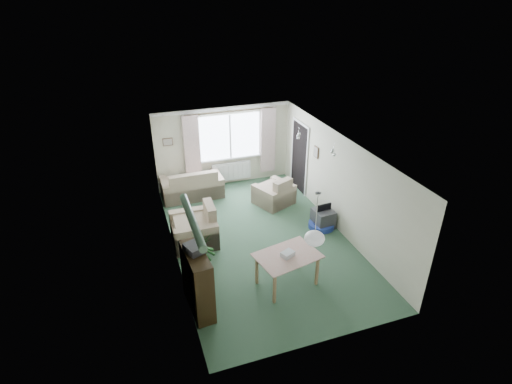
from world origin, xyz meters
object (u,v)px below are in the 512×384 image
object	(u,v)px
tv_cube	(323,218)
armchair_left	(193,225)
bookshelf	(198,281)
houseplant	(202,263)
armchair_corner	(274,190)
coffee_table	(207,188)
sofa	(192,183)
dining_table	(287,270)
pet_bed	(321,225)

from	to	relation	value
tv_cube	armchair_left	bearing A→B (deg)	169.04
armchair_left	tv_cube	distance (m)	3.23
bookshelf	houseplant	bearing A→B (deg)	63.78
armchair_corner	bookshelf	distance (m)	4.37
coffee_table	houseplant	bearing A→B (deg)	-103.80
sofa	coffee_table	world-z (taller)	sofa
coffee_table	houseplant	size ratio (longest dim) A/B	0.67
sofa	armchair_corner	size ratio (longest dim) A/B	1.85
dining_table	pet_bed	distance (m)	2.39
armchair_left	tv_cube	size ratio (longest dim) A/B	2.09
houseplant	armchair_corner	bearing A→B (deg)	47.56
bookshelf	pet_bed	distance (m)	3.96
coffee_table	dining_table	world-z (taller)	dining_table
pet_bed	bookshelf	bearing A→B (deg)	-152.93
bookshelf	tv_cube	world-z (taller)	bookshelf
pet_bed	armchair_left	bearing A→B (deg)	172.49
coffee_table	houseplant	world-z (taller)	houseplant
coffee_table	bookshelf	distance (m)	4.68
sofa	houseplant	xyz separation A→B (m)	(-0.55, -4.02, 0.22)
pet_bed	tv_cube	bearing A→B (deg)	31.87
armchair_corner	dining_table	xyz separation A→B (m)	(-0.98, -3.26, -0.06)
houseplant	armchair_left	bearing A→B (deg)	84.99
armchair_corner	bookshelf	size ratio (longest dim) A/B	0.73
coffee_table	bookshelf	world-z (taller)	bookshelf
sofa	houseplant	size ratio (longest dim) A/B	1.31
armchair_left	coffee_table	world-z (taller)	armchair_left
tv_cube	sofa	bearing A→B (deg)	132.01
armchair_corner	pet_bed	distance (m)	1.74
coffee_table	tv_cube	distance (m)	3.58
armchair_left	bookshelf	world-z (taller)	bookshelf
sofa	pet_bed	distance (m)	3.89
tv_cube	pet_bed	distance (m)	0.18
bookshelf	pet_bed	world-z (taller)	bookshelf
coffee_table	bookshelf	bearing A→B (deg)	-104.63
sofa	coffee_table	distance (m)	0.49
sofa	dining_table	distance (m)	4.55
armchair_corner	sofa	bearing A→B (deg)	-52.42
dining_table	tv_cube	world-z (taller)	dining_table
armchair_left	coffee_table	xyz separation A→B (m)	(0.84, 2.31, -0.28)
coffee_table	pet_bed	distance (m)	3.58
armchair_left	houseplant	world-z (taller)	houseplant
armchair_corner	coffee_table	distance (m)	2.01
dining_table	houseplant	bearing A→B (deg)	166.24
armchair_corner	pet_bed	bearing A→B (deg)	90.71
sofa	bookshelf	bearing A→B (deg)	80.12
sofa	pet_bed	size ratio (longest dim) A/B	2.63
armchair_corner	armchair_left	distance (m)	2.72
sofa	armchair_corner	xyz separation A→B (m)	(2.06, -1.16, -0.01)
sofa	tv_cube	world-z (taller)	sofa
houseplant	dining_table	distance (m)	1.71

